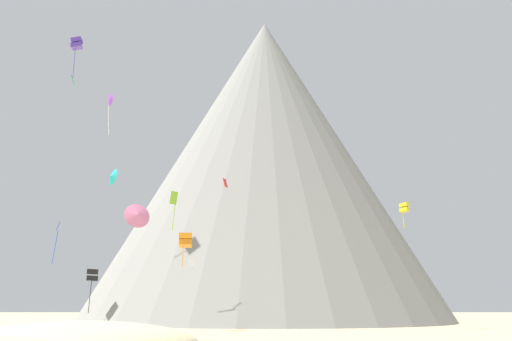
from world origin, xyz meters
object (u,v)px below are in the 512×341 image
object	(u,v)px
kite_orange_low	(185,240)
kite_violet_high	(110,101)
kite_indigo_high	(77,44)
kite_yellow_mid	(404,208)
kite_magenta_low	(221,231)
kite_pink_low	(137,215)
kite_black_low	(92,275)
kite_lime_mid	(174,202)
rock_massif	(271,171)
kite_white_low	(193,262)
kite_green_high	(73,81)
kite_teal_low	(112,176)
kite_blue_low	(57,233)
kite_red_low	(225,183)

from	to	relation	value
kite_orange_low	kite_violet_high	bearing A→B (deg)	-26.05
kite_indigo_high	kite_yellow_mid	distance (m)	48.19
kite_magenta_low	kite_pink_low	bearing A→B (deg)	-16.80
kite_violet_high	kite_black_low	world-z (taller)	kite_violet_high
kite_lime_mid	kite_yellow_mid	size ratio (longest dim) A/B	1.54
rock_massif	kite_indigo_high	world-z (taller)	rock_massif
kite_white_low	kite_pink_low	size ratio (longest dim) A/B	0.32
kite_indigo_high	kite_orange_low	world-z (taller)	kite_indigo_high
kite_yellow_mid	kite_violet_high	bearing A→B (deg)	132.94
kite_violet_high	kite_green_high	world-z (taller)	kite_violet_high
kite_violet_high	kite_magenta_low	bearing A→B (deg)	94.59
kite_teal_low	kite_orange_low	world-z (taller)	kite_teal_low
kite_indigo_high	kite_pink_low	size ratio (longest dim) A/B	2.13
kite_blue_low	kite_magenta_low	size ratio (longest dim) A/B	0.77
rock_massif	kite_pink_low	bearing A→B (deg)	-108.01
kite_teal_low	kite_green_high	xyz separation A→B (m)	(-8.58, 16.59, 13.83)
kite_indigo_high	kite_green_high	world-z (taller)	kite_indigo_high
rock_massif	kite_indigo_high	xyz separation A→B (m)	(-26.49, -21.30, 13.16)
kite_white_low	kite_green_high	bearing A→B (deg)	-126.44
kite_blue_low	kite_magenta_low	distance (m)	20.92
rock_massif	kite_orange_low	world-z (taller)	rock_massif
kite_yellow_mid	kite_violet_high	xyz separation A→B (m)	(-35.13, -3.97, 12.22)
kite_orange_low	kite_green_high	size ratio (longest dim) A/B	2.72
kite_white_low	kite_indigo_high	size ratio (longest dim) A/B	0.15
rock_massif	kite_red_low	distance (m)	46.34
kite_pink_low	kite_yellow_mid	bearing A→B (deg)	2.41
kite_magenta_low	kite_black_low	bearing A→B (deg)	-88.49
kite_pink_low	kite_violet_high	world-z (taller)	kite_violet_high
kite_black_low	kite_lime_mid	bearing A→B (deg)	42.81
kite_lime_mid	kite_green_high	xyz separation A→B (m)	(-10.02, -9.22, 11.79)
kite_yellow_mid	kite_violet_high	world-z (taller)	kite_violet_high
kite_green_high	kite_black_low	bearing A→B (deg)	-139.07
kite_indigo_high	kite_blue_low	bearing A→B (deg)	7.09
kite_lime_mid	kite_red_low	world-z (taller)	kite_lime_mid
rock_massif	kite_magenta_low	bearing A→B (deg)	-110.10
kite_indigo_high	kite_teal_low	size ratio (longest dim) A/B	4.14
kite_teal_low	kite_magenta_low	size ratio (longest dim) A/B	0.22
kite_indigo_high	kite_blue_low	distance (m)	27.47
kite_indigo_high	kite_blue_low	size ratio (longest dim) A/B	1.20
kite_red_low	kite_white_low	bearing A→B (deg)	79.71
kite_white_low	kite_indigo_high	world-z (taller)	kite_indigo_high
kite_lime_mid	kite_teal_low	bearing A→B (deg)	-60.69
kite_white_low	kite_indigo_high	xyz separation A→B (m)	(-17.12, 8.50, 29.73)
kite_yellow_mid	kite_green_high	bearing A→B (deg)	142.07
kite_lime_mid	kite_yellow_mid	distance (m)	27.64
kite_violet_high	kite_yellow_mid	bearing A→B (deg)	59.80
kite_violet_high	kite_magenta_low	xyz separation A→B (m)	(12.70, 11.13, -14.24)
kite_yellow_mid	kite_magenta_low	xyz separation A→B (m)	(-22.44, 7.16, -2.03)
kite_orange_low	kite_red_low	world-z (taller)	kite_red_low
kite_green_high	kite_red_low	distance (m)	23.00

